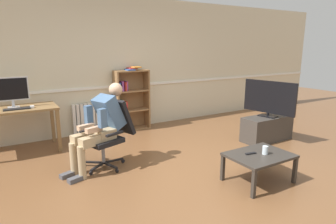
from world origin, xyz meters
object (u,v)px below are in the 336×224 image
radiator (92,119)px  tv_screen (269,98)px  person_seated (100,125)px  computer_desk (14,114)px  spare_remote (251,153)px  tv_stand (267,128)px  imac_monitor (12,90)px  computer_mouse (32,107)px  drinking_glass (265,150)px  keyboard (17,109)px  office_chair (111,130)px  bookshelf (130,100)px  coffee_table (259,157)px

radiator → tv_screen: tv_screen is taller
person_seated → tv_screen: (3.05, -0.37, 0.16)m
computer_desk → spare_remote: size_ratio=8.64×
radiator → tv_stand: (2.70, -2.06, -0.09)m
imac_monitor → tv_stand: imac_monitor is taller
tv_screen → computer_mouse: bearing=55.2°
tv_stand → computer_desk: bearing=157.6°
computer_mouse → drinking_glass: computer_mouse is taller
computer_desk → person_seated: 1.65m
keyboard → office_chair: size_ratio=0.40×
imac_monitor → bookshelf: size_ratio=0.39×
computer_desk → bookshelf: 2.16m
imac_monitor → keyboard: 0.35m
tv_screen → drinking_glass: (-1.38, -1.14, -0.37)m
imac_monitor → spare_remote: size_ratio=3.41×
office_chair → drinking_glass: size_ratio=8.96×
person_seated → tv_screen: bearing=64.8°
person_seated → computer_mouse: bearing=-166.0°
coffee_table → spare_remote: spare_remote is taller
office_chair → tv_stand: size_ratio=1.00×
computer_desk → coffee_table: (2.62, -2.77, -0.32)m
tv_stand → spare_remote: size_ratio=6.53×
tv_screen → radiator: bearing=40.0°
office_chair → coffee_table: bearing=25.2°
bookshelf → tv_screen: bookshelf is taller
bookshelf → computer_desk: bearing=-172.1°
computer_desk → computer_mouse: computer_mouse is taller
computer_desk → office_chair: (1.17, -1.25, -0.13)m
tv_screen → bookshelf: bearing=31.6°
office_chair → person_seated: bearing=-90.0°
computer_desk → keyboard: keyboard is taller
tv_stand → tv_screen: 0.58m
computer_desk → coffee_table: 3.83m
keyboard → tv_screen: (4.02, -1.53, 0.04)m
radiator → computer_mouse: bearing=-155.0°
bookshelf → office_chair: (-0.97, -1.54, -0.10)m
keyboard → coffee_table: 3.71m
keyboard → tv_screen: 4.30m
keyboard → bookshelf: bearing=11.7°
imac_monitor → bookshelf: (2.14, 0.22, -0.41)m
radiator → drinking_glass: 3.46m
radiator → coffee_table: radiator is taller
computer_desk → keyboard: bearing=-73.7°
computer_desk → computer_mouse: bearing=-24.6°
office_chair → imac_monitor: bearing=-156.8°
drinking_glass → spare_remote: bearing=148.3°
office_chair → keyboard: bearing=-152.6°
tv_stand → bookshelf: bearing=134.2°
imac_monitor → drinking_glass: imac_monitor is taller
office_chair → coffee_table: office_chair is taller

